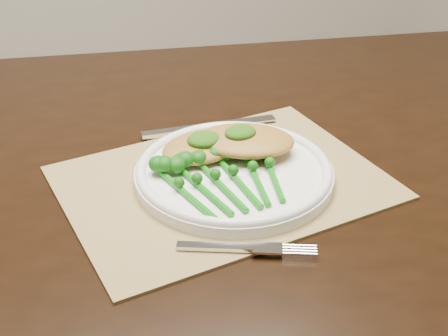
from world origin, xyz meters
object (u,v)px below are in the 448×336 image
object	(u,v)px
chicken_fillet_left	(203,146)
broccolini_bundle	(231,185)
placemat	(223,182)
dinner_plate	(234,172)
dining_table	(188,323)

from	to	relation	value
chicken_fillet_left	broccolini_bundle	xyz separation A→B (m)	(0.01, -0.10, -0.01)
placemat	chicken_fillet_left	size ratio (longest dim) A/B	3.38
placemat	chicken_fillet_left	bearing A→B (deg)	92.11
dinner_plate	broccolini_bundle	xyz separation A→B (m)	(-0.02, -0.04, 0.01)
chicken_fillet_left	broccolini_bundle	world-z (taller)	chicken_fillet_left
dining_table	chicken_fillet_left	bearing A→B (deg)	-62.81
dining_table	broccolini_bundle	distance (m)	0.43
dinner_plate	chicken_fillet_left	distance (m)	0.06
dining_table	placemat	distance (m)	0.39
placemat	broccolini_bundle	size ratio (longest dim) A/B	2.52
dining_table	dinner_plate	distance (m)	0.41
dining_table	broccolini_bundle	world-z (taller)	broccolini_bundle
placemat	broccolini_bundle	xyz separation A→B (m)	(-0.00, -0.04, 0.02)
broccolini_bundle	chicken_fillet_left	bearing A→B (deg)	90.36
placemat	chicken_fillet_left	world-z (taller)	chicken_fillet_left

